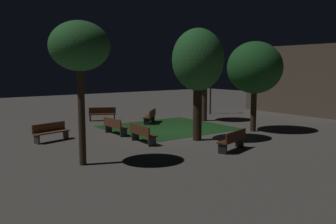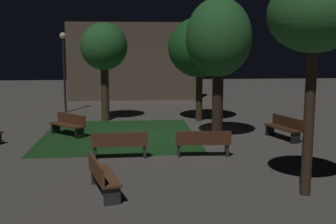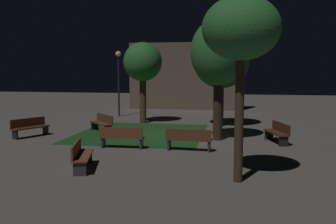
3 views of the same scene
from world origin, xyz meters
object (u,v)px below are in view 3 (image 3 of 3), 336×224
bench_corner (102,122)px  tree_left_canopy (241,31)px  bench_by_lamp (81,154)px  bench_back_row (30,127)px  bench_path_side (189,139)px  tree_back_right (219,54)px  lamp_post_path_center (119,72)px  bench_front_left (122,137)px  bench_lawn_edge (278,132)px  tree_right_canopy (143,63)px  tree_tall_center (221,63)px

bench_corner → tree_left_canopy: 10.81m
bench_by_lamp → bench_back_row: bearing=132.9°
bench_path_side → bench_corner: size_ratio=1.13×
tree_back_right → lamp_post_path_center: bearing=133.2°
bench_by_lamp → bench_back_row: size_ratio=1.03×
bench_path_side → tree_left_canopy: 5.65m
bench_front_left → bench_lawn_edge: size_ratio=0.97×
bench_by_lamp → tree_left_canopy: size_ratio=0.36×
bench_corner → bench_by_lamp: bearing=-75.5°
tree_back_right → bench_lawn_edge: bearing=-5.2°
bench_path_side → tree_back_right: tree_back_right is taller
lamp_post_path_center → tree_right_canopy: bearing=-49.7°
bench_front_left → tree_back_right: (3.72, 2.58, 3.39)m
bench_front_left → bench_by_lamp: (-0.35, -3.29, 0.00)m
bench_lawn_edge → tree_left_canopy: tree_left_canopy is taller
bench_path_side → tree_left_canopy: bearing=-63.4°
bench_corner → tree_left_canopy: bearing=-47.9°
bench_front_left → bench_corner: (-2.17, 3.76, 0.00)m
tree_left_canopy → tree_back_right: size_ratio=0.96×
tree_tall_center → lamp_post_path_center: 7.67m
bench_path_side → bench_back_row: bearing=167.2°
bench_by_lamp → bench_corner: 7.28m
bench_front_left → tree_left_canopy: bearing=-39.2°
bench_path_side → bench_by_lamp: size_ratio=0.98×
bench_by_lamp → tree_right_canopy: bearing=93.0°
bench_path_side → tree_back_right: (1.00, 2.58, 3.39)m
bench_back_row → bench_corner: same height
lamp_post_path_center → bench_back_row: bearing=-102.3°
tree_right_canopy → tree_left_canopy: (5.51, -10.99, 0.72)m
tree_right_canopy → tree_back_right: tree_back_right is taller
bench_corner → tree_left_canopy: size_ratio=0.31×
bench_front_left → lamp_post_path_center: (-3.25, 10.00, 2.50)m
tree_tall_center → tree_left_canopy: bearing=-84.9°
bench_lawn_edge → lamp_post_path_center: 12.52m
tree_tall_center → lamp_post_path_center: bearing=155.1°
bench_by_lamp → lamp_post_path_center: bearing=102.3°
bench_front_left → tree_right_canopy: bearing=97.1°
bench_lawn_edge → tree_tall_center: 6.00m
bench_back_row → tree_back_right: tree_back_right is taller
bench_front_left → lamp_post_path_center: bearing=108.0°
tree_left_canopy → lamp_post_path_center: size_ratio=1.19×
tree_tall_center → bench_back_row: bearing=-150.2°
tree_right_canopy → tree_tall_center: bearing=-5.6°
bench_lawn_edge → tree_back_right: tree_back_right is taller
bench_lawn_edge → lamp_post_path_center: size_ratio=0.43×
bench_corner → lamp_post_path_center: size_ratio=0.37×
bench_lawn_edge → tree_back_right: (-2.61, 0.24, 3.39)m
bench_corner → tree_back_right: tree_back_right is taller
bench_back_row → tree_back_right: (8.78, 0.81, 3.39)m
lamp_post_path_center → bench_corner: bearing=-80.2°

